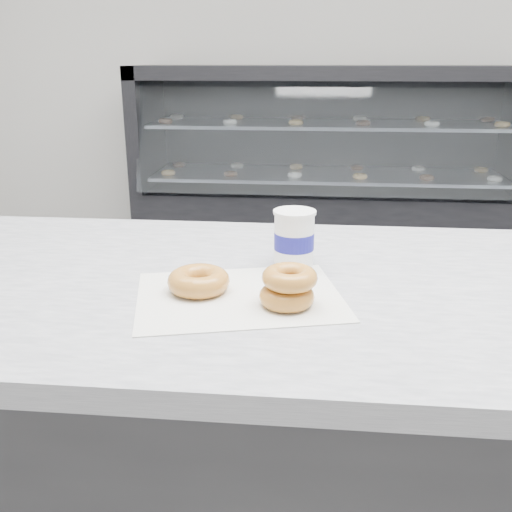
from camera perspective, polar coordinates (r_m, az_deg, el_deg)
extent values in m
plane|color=gray|center=(2.02, 7.47, -20.46)|extent=(5.00, 5.00, 0.00)
cube|color=silver|center=(4.07, 7.52, 21.94)|extent=(5.00, 0.04, 3.00)
cube|color=#333335|center=(1.29, 9.04, -22.56)|extent=(3.00, 0.70, 0.86)
cube|color=silver|center=(1.05, 10.30, -3.70)|extent=(3.06, 0.76, 0.04)
cube|color=black|center=(3.81, 6.87, 3.15)|extent=(2.40, 0.70, 0.50)
cube|color=black|center=(3.66, 7.48, 17.75)|extent=(2.40, 0.70, 0.08)
cube|color=black|center=(4.00, 7.16, 13.04)|extent=(2.40, 0.06, 0.75)
cube|color=black|center=(3.84, -10.77, 12.61)|extent=(0.08, 0.70, 0.75)
cube|color=white|center=(3.38, 7.37, 11.96)|extent=(2.28, 0.16, 0.70)
cube|color=silver|center=(3.73, 7.07, 8.03)|extent=(2.20, 0.55, 0.02)
cube|color=silver|center=(3.68, 7.28, 12.92)|extent=(2.20, 0.55, 0.02)
cube|color=silver|center=(0.96, -1.70, -4.02)|extent=(0.39, 0.33, 0.00)
torus|color=gold|center=(0.98, -5.76, -2.48)|extent=(0.12, 0.12, 0.04)
torus|color=gold|center=(0.92, 3.09, -4.03)|extent=(0.09, 0.09, 0.03)
torus|color=gold|center=(0.91, 3.38, -2.16)|extent=(0.11, 0.11, 0.03)
cylinder|color=white|center=(1.10, 3.83, 1.79)|extent=(0.08, 0.08, 0.11)
cylinder|color=white|center=(1.08, 3.89, 4.41)|extent=(0.08, 0.08, 0.01)
cylinder|color=navy|center=(1.10, 3.83, 1.55)|extent=(0.08, 0.08, 0.03)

